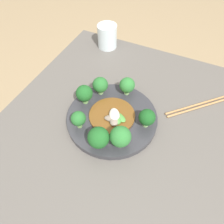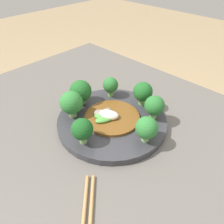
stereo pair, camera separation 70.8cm
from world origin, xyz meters
name	(u,v)px [view 2 (the right image)]	position (x,y,z in m)	size (l,w,h in m)	color
table	(100,199)	(0.00, 0.00, 0.37)	(0.89, 0.74, 0.73)	#5B5651
plate	(112,121)	(-0.03, -0.03, 0.74)	(0.28, 0.28, 0.02)	#333338
broccoli_west	(147,128)	(-0.14, -0.03, 0.79)	(0.05, 0.05, 0.06)	#89B76B
broccoli_northeast	(71,103)	(0.05, 0.03, 0.79)	(0.06, 0.06, 0.07)	#89B76B
broccoli_south	(143,92)	(-0.05, -0.13, 0.79)	(0.05, 0.05, 0.07)	#7AAD5B
broccoli_southeast	(111,85)	(0.04, -0.10, 0.79)	(0.04, 0.04, 0.06)	#7AAD5B
broccoli_southwest	(154,106)	(-0.11, -0.11, 0.79)	(0.05, 0.05, 0.06)	#89B76B
broccoli_east	(81,91)	(0.08, -0.02, 0.79)	(0.06, 0.06, 0.07)	#7AAD5B
broccoli_north	(82,130)	(-0.04, 0.07, 0.79)	(0.05, 0.05, 0.06)	#89B76B
stirfry_center	(109,116)	(-0.03, -0.03, 0.76)	(0.14, 0.14, 0.03)	brown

